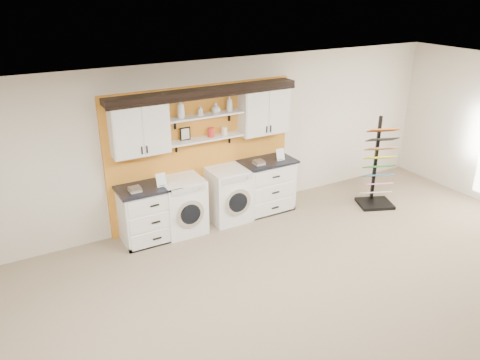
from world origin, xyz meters
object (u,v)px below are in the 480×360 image
base_cabinet_left (149,213)px  sample_rack (377,179)px  dryer (229,194)px  base_cabinet_right (266,185)px  washer (182,205)px

base_cabinet_left → sample_rack: bearing=-11.4°
dryer → sample_rack: sample_rack is taller
base_cabinet_left → dryer: 1.47m
base_cabinet_right → sample_rack: sample_rack is taller
sample_rack → base_cabinet_left: bearing=-169.5°
base_cabinet_right → washer: base_cabinet_right is taller
base_cabinet_right → sample_rack: (1.93, -0.85, 0.05)m
base_cabinet_left → base_cabinet_right: bearing=-0.0°
base_cabinet_right → dryer: bearing=-179.8°
base_cabinet_right → dryer: size_ratio=1.03×
base_cabinet_right → washer: bearing=-179.9°
base_cabinet_left → base_cabinet_right: (2.26, -0.00, 0.01)m
washer → base_cabinet_left: bearing=179.7°
base_cabinet_left → base_cabinet_right: base_cabinet_right is taller
washer → dryer: bearing=-0.0°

